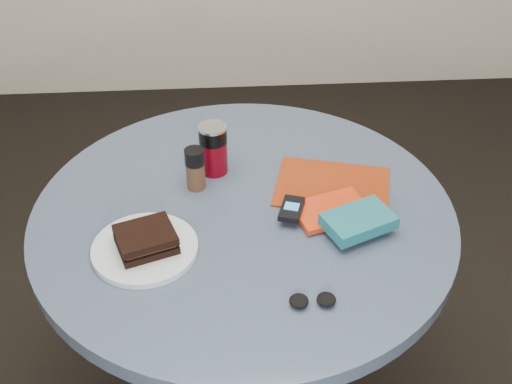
{
  "coord_description": "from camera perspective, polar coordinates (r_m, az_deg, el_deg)",
  "views": [
    {
      "loc": [
        -0.05,
        -1.18,
        1.71
      ],
      "look_at": [
        0.03,
        0.0,
        0.8
      ],
      "focal_mm": 45.0,
      "sensor_mm": 36.0,
      "label": 1
    }
  ],
  "objects": [
    {
      "name": "magazine",
      "position": [
        1.6,
        6.8,
        0.49
      ],
      "size": [
        0.32,
        0.27,
        0.0
      ],
      "primitive_type": "cube",
      "rotation": [
        0.0,
        0.0,
        -0.25
      ],
      "color": "maroon",
      "rests_on": "table"
    },
    {
      "name": "soda_can",
      "position": [
        1.61,
        -3.81,
        3.84
      ],
      "size": [
        0.09,
        0.09,
        0.13
      ],
      "color": "maroon",
      "rests_on": "table"
    },
    {
      "name": "novel",
      "position": [
        1.45,
        9.1,
        -2.57
      ],
      "size": [
        0.18,
        0.15,
        0.03
      ],
      "primitive_type": "cube",
      "rotation": [
        0.0,
        0.0,
        0.41
      ],
      "color": "#165F6B",
      "rests_on": "red_book"
    },
    {
      "name": "sandwich",
      "position": [
        1.4,
        -9.76,
        -4.16
      ],
      "size": [
        0.15,
        0.14,
        0.04
      ],
      "color": "black",
      "rests_on": "plate"
    },
    {
      "name": "pepper_grinder",
      "position": [
        1.56,
        -5.42,
        2.1
      ],
      "size": [
        0.06,
        0.06,
        0.11
      ],
      "color": "#482F1E",
      "rests_on": "table"
    },
    {
      "name": "red_book",
      "position": [
        1.51,
        6.68,
        -1.63
      ],
      "size": [
        0.19,
        0.16,
        0.01
      ],
      "primitive_type": "cube",
      "rotation": [
        0.0,
        0.0,
        0.31
      ],
      "color": "red",
      "rests_on": "magazine"
    },
    {
      "name": "headphones",
      "position": [
        1.3,
        5.05,
        -9.58
      ],
      "size": [
        0.09,
        0.04,
        0.02
      ],
      "color": "black",
      "rests_on": "table"
    },
    {
      "name": "plate",
      "position": [
        1.42,
        -9.84,
        -4.99
      ],
      "size": [
        0.28,
        0.28,
        0.01
      ],
      "primitive_type": "cylinder",
      "rotation": [
        0.0,
        0.0,
        0.25
      ],
      "color": "silver",
      "rests_on": "table"
    },
    {
      "name": "table",
      "position": [
        1.63,
        -1.06,
        -6.01
      ],
      "size": [
        1.0,
        1.0,
        0.75
      ],
      "color": "black",
      "rests_on": "ground"
    },
    {
      "name": "mp3_player",
      "position": [
        1.48,
        3.19,
        -1.51
      ],
      "size": [
        0.07,
        0.1,
        0.02
      ],
      "color": "black",
      "rests_on": "red_book"
    }
  ]
}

